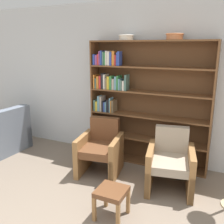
% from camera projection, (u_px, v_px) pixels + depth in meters
% --- Properties ---
extents(wall_back, '(12.00, 0.06, 2.75)m').
position_uv_depth(wall_back, '(162.00, 85.00, 4.19)').
color(wall_back, silver).
rests_on(wall_back, ground).
extents(bookshelf, '(2.05, 0.30, 2.10)m').
position_uv_depth(bookshelf, '(137.00, 102.00, 4.27)').
color(bookshelf, brown).
rests_on(bookshelf, ground).
extents(bowl_olive, '(0.25, 0.25, 0.09)m').
position_uv_depth(bowl_olive, '(126.00, 37.00, 4.07)').
color(bowl_olive, silver).
rests_on(bowl_olive, bookshelf).
extents(bowl_slate, '(0.27, 0.27, 0.09)m').
position_uv_depth(bowl_slate, '(175.00, 36.00, 3.74)').
color(bowl_slate, '#C67547').
rests_on(bowl_slate, bookshelf).
extents(armchair_leather, '(0.74, 0.78, 0.86)m').
position_uv_depth(armchair_leather, '(101.00, 149.00, 4.03)').
color(armchair_leather, olive).
rests_on(armchair_leather, ground).
extents(armchair_cushioned, '(0.76, 0.79, 0.86)m').
position_uv_depth(armchair_cushioned, '(170.00, 163.00, 3.56)').
color(armchair_cushioned, olive).
rests_on(armchair_cushioned, ground).
extents(footstool, '(0.35, 0.35, 0.37)m').
position_uv_depth(footstool, '(112.00, 195.00, 2.95)').
color(footstool, olive).
rests_on(footstool, ground).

